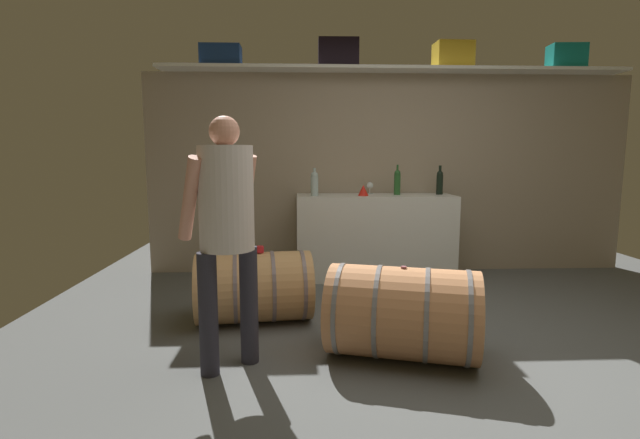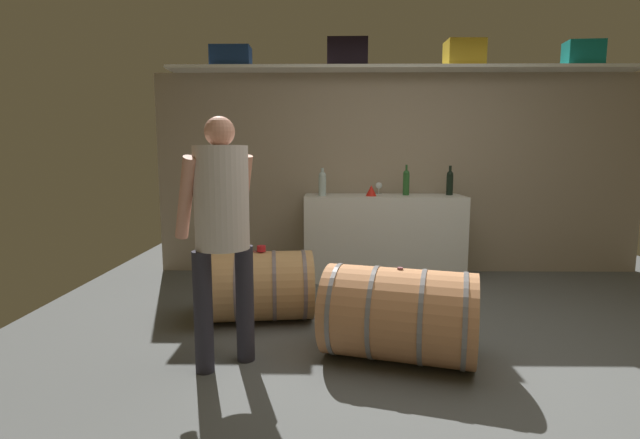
{
  "view_description": "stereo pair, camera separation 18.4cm",
  "coord_description": "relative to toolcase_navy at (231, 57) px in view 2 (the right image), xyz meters",
  "views": [
    {
      "loc": [
        -1.0,
        -2.88,
        1.29
      ],
      "look_at": [
        -0.86,
        0.44,
        0.83
      ],
      "focal_mm": 26.02,
      "sensor_mm": 36.0,
      "label": 1
    },
    {
      "loc": [
        -0.82,
        -2.88,
        1.29
      ],
      "look_at": [
        -0.86,
        0.44,
        0.83
      ],
      "focal_mm": 26.02,
      "sensor_mm": 36.0,
      "label": 2
    }
  ],
  "objects": [
    {
      "name": "wine_glass",
      "position": [
        1.57,
        -0.0,
        -1.34
      ],
      "size": [
        0.07,
        0.07,
        0.13
      ],
      "color": "white",
      "rests_on": "work_cabinet"
    },
    {
      "name": "high_shelf_board",
      "position": [
        1.81,
        0.0,
        -0.12
      ],
      "size": [
        4.89,
        0.4,
        0.03
      ],
      "primitive_type": "cube",
      "color": "white",
      "rests_on": "back_wall_panel"
    },
    {
      "name": "wine_barrel_near",
      "position": [
        0.45,
        -1.48,
        -2.03
      ],
      "size": [
        0.94,
        0.64,
        0.56
      ],
      "rotation": [
        0.0,
        0.0,
        0.12
      ],
      "color": "tan",
      "rests_on": "ground"
    },
    {
      "name": "wine_bottle_green",
      "position": [
        1.83,
        -0.16,
        -1.29
      ],
      "size": [
        0.07,
        0.07,
        0.32
      ],
      "color": "#275C2A",
      "rests_on": "work_cabinet"
    },
    {
      "name": "wine_bottle_clear",
      "position": [
        0.96,
        -0.23,
        -1.3
      ],
      "size": [
        0.08,
        0.08,
        0.28
      ],
      "color": "#ADC3C2",
      "rests_on": "work_cabinet"
    },
    {
      "name": "ground_plane",
      "position": [
        1.81,
        -1.56,
        -2.32
      ],
      "size": [
        6.52,
        7.75,
        0.02
      ],
      "primitive_type": "cube",
      "color": "#545757"
    },
    {
      "name": "back_wall_panel",
      "position": [
        1.81,
        0.15,
        -1.23
      ],
      "size": [
        5.32,
        0.1,
        2.17
      ],
      "primitive_type": "cube",
      "color": "gray",
      "rests_on": "ground"
    },
    {
      "name": "toolcase_navy",
      "position": [
        0.0,
        0.0,
        0.0
      ],
      "size": [
        0.41,
        0.24,
        0.22
      ],
      "primitive_type": "cube",
      "rotation": [
        0.0,
        0.0,
        0.0
      ],
      "color": "navy",
      "rests_on": "high_shelf_board"
    },
    {
      "name": "red_funnel",
      "position": [
        1.46,
        -0.26,
        -1.37
      ],
      "size": [
        0.11,
        0.11,
        0.11
      ],
      "primitive_type": "cone",
      "color": "red",
      "rests_on": "work_cabinet"
    },
    {
      "name": "toolcase_teal",
      "position": [
        3.65,
        0.0,
        0.02
      ],
      "size": [
        0.37,
        0.25,
        0.26
      ],
      "primitive_type": "cube",
      "rotation": [
        0.0,
        0.0,
        -0.07
      ],
      "color": "#117E78",
      "rests_on": "high_shelf_board"
    },
    {
      "name": "work_cabinet",
      "position": [
        1.6,
        -0.18,
        -1.87
      ],
      "size": [
        1.64,
        0.54,
        0.88
      ],
      "primitive_type": "cube",
      "color": "white",
      "rests_on": "ground"
    },
    {
      "name": "toolcase_black",
      "position": [
        1.21,
        0.0,
        0.03
      ],
      "size": [
        0.42,
        0.28,
        0.28
      ],
      "primitive_type": "cube",
      "rotation": [
        0.0,
        0.0,
        -0.02
      ],
      "color": "black",
      "rests_on": "high_shelf_board"
    },
    {
      "name": "toolcase_yellow",
      "position": [
        2.43,
        0.0,
        0.03
      ],
      "size": [
        0.39,
        0.28,
        0.27
      ],
      "primitive_type": "cube",
      "rotation": [
        0.0,
        0.0,
        0.02
      ],
      "color": "yellow",
      "rests_on": "high_shelf_board"
    },
    {
      "name": "wine_bottle_dark",
      "position": [
        2.29,
        -0.14,
        -1.29
      ],
      "size": [
        0.07,
        0.07,
        0.31
      ],
      "color": "black",
      "rests_on": "work_cabinet"
    },
    {
      "name": "tasting_cup",
      "position": [
        0.49,
        -1.48,
        -1.74
      ],
      "size": [
        0.07,
        0.07,
        0.05
      ],
      "primitive_type": "cylinder",
      "color": "red",
      "rests_on": "wine_barrel_near"
    },
    {
      "name": "winemaker_pouring",
      "position": [
        0.37,
        -2.29,
        -1.38
      ],
      "size": [
        0.5,
        0.45,
        1.52
      ],
      "rotation": [
        0.0,
        0.0,
        0.64
      ],
      "color": "#2A2833",
      "rests_on": "ground"
    },
    {
      "name": "wine_barrel_far",
      "position": [
        1.46,
        -2.19,
        -2.01
      ],
      "size": [
        1.06,
        0.82,
        0.6
      ],
      "rotation": [
        0.0,
        0.0,
        -0.28
      ],
      "color": "tan",
      "rests_on": "ground"
    }
  ]
}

